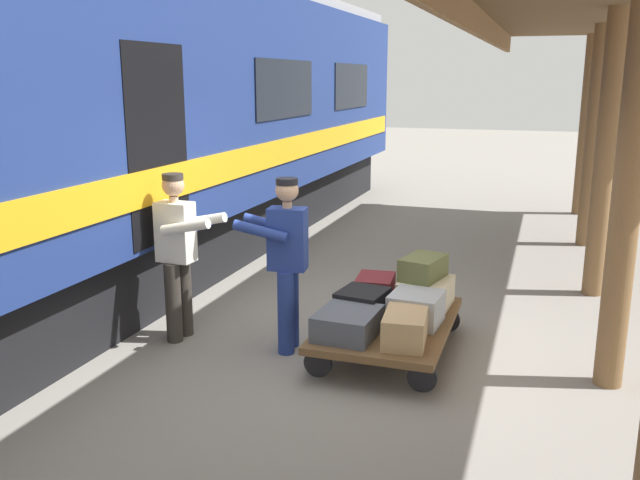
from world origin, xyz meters
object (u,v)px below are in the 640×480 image
suitcase_black_hardshell (362,304)px  suitcase_olive_duffel (423,268)px  suitcase_gray_aluminum (416,308)px  luggage_cart (388,325)px  suitcase_cream_canvas (426,293)px  suitcase_tan_vintage (405,328)px  train_car (36,130)px  suitcase_maroon_trunk (375,289)px  suitcase_slate_roller (348,323)px  porter_by_door (178,251)px  porter_in_overalls (286,259)px

suitcase_black_hardshell → suitcase_olive_duffel: bearing=-132.0°
suitcase_gray_aluminum → suitcase_olive_duffel: 0.60m
luggage_cart → suitcase_cream_canvas: suitcase_cream_canvas is taller
suitcase_black_hardshell → suitcase_tan_vintage: bearing=136.0°
suitcase_black_hardshell → suitcase_cream_canvas: bearing=-136.0°
train_car → suitcase_gray_aluminum: bearing=-178.9°
train_car → luggage_cart: train_car is taller
suitcase_maroon_trunk → suitcase_slate_roller: 1.02m
suitcase_maroon_trunk → suitcase_black_hardshell: bearing=90.0°
suitcase_tan_vintage → porter_by_door: (2.36, -0.20, 0.46)m
suitcase_maroon_trunk → suitcase_slate_roller: suitcase_maroon_trunk is taller
luggage_cart → suitcase_slate_roller: 0.60m
porter_in_overalls → suitcase_cream_canvas: bearing=-148.6°
suitcase_slate_roller → porter_by_door: bearing=-6.2°
porter_in_overalls → suitcase_gray_aluminum: bearing=-169.0°
train_car → porter_by_door: size_ratio=11.87×
luggage_cart → suitcase_gray_aluminum: (-0.26, -0.00, 0.20)m
suitcase_tan_vintage → porter_in_overalls: porter_in_overalls is taller
suitcase_gray_aluminum → suitcase_olive_duffel: suitcase_olive_duffel is taller
train_car → luggage_cart: bearing=-178.8°
suitcase_gray_aluminum → porter_in_overalls: 1.33m
suitcase_maroon_trunk → suitcase_cream_canvas: suitcase_cream_canvas is taller
suitcase_gray_aluminum → porter_in_overalls: bearing=11.0°
suitcase_maroon_trunk → porter_by_door: size_ratio=0.28×
porter_by_door → suitcase_cream_canvas: bearing=-160.8°
luggage_cart → suitcase_cream_canvas: bearing=-117.3°
suitcase_tan_vintage → suitcase_maroon_trunk: suitcase_tan_vintage is taller
train_car → suitcase_olive_duffel: train_car is taller
suitcase_maroon_trunk → suitcase_olive_duffel: (-0.49, -0.03, 0.27)m
porter_in_overalls → porter_by_door: size_ratio=1.00×
suitcase_gray_aluminum → suitcase_cream_canvas: size_ratio=0.81×
suitcase_slate_roller → suitcase_cream_canvas: bearing=-117.3°
suitcase_tan_vintage → train_car: bearing=-5.9°
suitcase_maroon_trunk → suitcase_gray_aluminum: size_ratio=0.99×
suitcase_slate_roller → train_car: bearing=-6.7°
suitcase_cream_canvas → porter_by_door: (2.36, 0.82, 0.45)m
suitcase_slate_roller → suitcase_cream_canvas: size_ratio=1.04×
luggage_cart → suitcase_black_hardshell: (0.26, -0.00, 0.18)m
train_car → porter_by_door: bearing=172.7°
luggage_cart → suitcase_maroon_trunk: 0.60m
train_car → suitcase_slate_roller: size_ratio=32.86×
porter_in_overalls → porter_by_door: 1.13m
suitcase_tan_vintage → suitcase_slate_roller: size_ratio=0.94×
suitcase_maroon_trunk → suitcase_slate_roller: size_ratio=0.77×
suitcase_slate_roller → porter_in_overalls: 0.89m
suitcase_cream_canvas → porter_by_door: porter_by_door is taller
suitcase_maroon_trunk → suitcase_cream_canvas: bearing=180.0°
suitcase_slate_roller → suitcase_olive_duffel: suitcase_olive_duffel is taller
luggage_cart → porter_by_door: (2.10, 0.31, 0.64)m
train_car → luggage_cart: 4.28m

